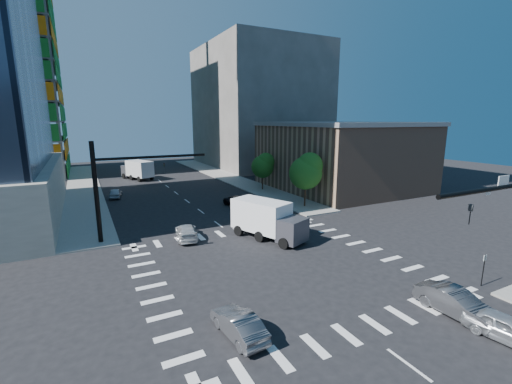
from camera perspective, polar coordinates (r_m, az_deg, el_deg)
ground at (r=26.62m, az=3.24°, el=-12.25°), size 160.00×160.00×0.00m
road_markings at (r=26.62m, az=3.24°, el=-12.24°), size 20.00×20.00×0.01m
sidewalk_ne at (r=66.68m, az=-4.84°, el=2.52°), size 5.00×60.00×0.15m
sidewalk_nw at (r=61.87m, az=-26.78°, el=0.54°), size 5.00×60.00×0.15m
commercial_building at (r=57.17m, az=13.95°, el=5.95°), size 20.50×22.50×10.60m
bg_building_ne at (r=85.58m, az=0.31°, el=13.97°), size 24.00×30.00×28.00m
signal_mast_nw at (r=32.95m, az=-22.62°, el=1.56°), size 10.20×0.40×9.00m
tree_south at (r=43.31m, az=8.49°, el=3.53°), size 4.16×4.16×6.82m
tree_north at (r=53.66m, az=1.27°, el=4.50°), size 3.54×3.52×5.78m
no_parking_sign at (r=27.64m, az=33.72°, el=-10.31°), size 0.30×0.06×2.20m
car_nb_near at (r=22.33m, az=36.24°, el=-17.82°), size 2.20×4.10×1.33m
car_nb_right at (r=23.30m, az=30.33°, el=-15.64°), size 1.68×4.56×1.49m
car_nb_far at (r=43.86m, az=-2.86°, el=-1.62°), size 3.06×4.99×1.29m
car_sb_near at (r=32.81m, az=-11.52°, el=-6.50°), size 2.72×4.88×1.34m
car_sb_mid at (r=52.73m, az=-22.36°, el=-0.18°), size 2.31×4.17×1.34m
car_sb_cross at (r=18.77m, az=-2.94°, el=-21.12°), size 1.79×4.10×1.31m
box_truck_near at (r=31.88m, az=2.36°, el=-5.14°), size 5.16×7.26×3.50m
box_truck_far at (r=67.94m, az=-19.27°, el=3.33°), size 5.18×7.29×3.52m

